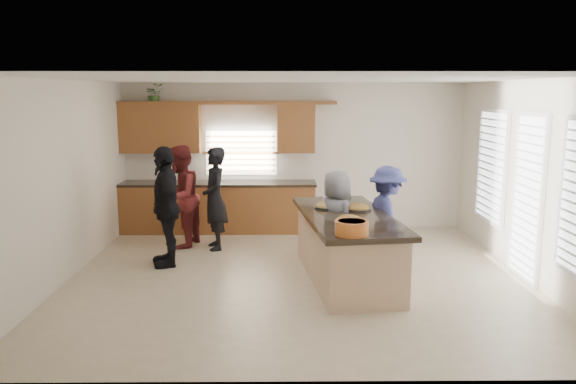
{
  "coord_description": "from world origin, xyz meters",
  "views": [
    {
      "loc": [
        -0.21,
        -7.78,
        2.63
      ],
      "look_at": [
        -0.12,
        0.5,
        1.15
      ],
      "focal_mm": 35.0,
      "sensor_mm": 36.0,
      "label": 1
    }
  ],
  "objects_px": {
    "salad_bowl": "(352,227)",
    "woman_left_front": "(166,206)",
    "island": "(346,249)",
    "woman_right_front": "(336,222)",
    "woman_right_back": "(387,218)",
    "woman_left_back": "(215,199)",
    "woman_left_mid": "(180,197)"
  },
  "relations": [
    {
      "from": "woman_left_mid",
      "to": "woman_right_front",
      "type": "height_order",
      "value": "woman_left_mid"
    },
    {
      "from": "woman_right_front",
      "to": "woman_left_back",
      "type": "bearing_deg",
      "value": 27.86
    },
    {
      "from": "island",
      "to": "woman_right_back",
      "type": "height_order",
      "value": "woman_right_back"
    },
    {
      "from": "woman_right_back",
      "to": "woman_left_front",
      "type": "bearing_deg",
      "value": 72.4
    },
    {
      "from": "woman_left_front",
      "to": "woman_right_back",
      "type": "bearing_deg",
      "value": 69.4
    },
    {
      "from": "woman_left_back",
      "to": "woman_left_front",
      "type": "bearing_deg",
      "value": -50.32
    },
    {
      "from": "salad_bowl",
      "to": "woman_right_front",
      "type": "relative_size",
      "value": 0.27
    },
    {
      "from": "woman_left_back",
      "to": "woman_left_mid",
      "type": "distance_m",
      "value": 0.62
    },
    {
      "from": "salad_bowl",
      "to": "woman_right_front",
      "type": "bearing_deg",
      "value": 91.55
    },
    {
      "from": "woman_left_back",
      "to": "woman_left_mid",
      "type": "bearing_deg",
      "value": -118.07
    },
    {
      "from": "woman_left_mid",
      "to": "woman_right_front",
      "type": "bearing_deg",
      "value": 74.52
    },
    {
      "from": "salad_bowl",
      "to": "woman_right_front",
      "type": "xyz_separation_m",
      "value": [
        -0.04,
        1.5,
        -0.29
      ]
    },
    {
      "from": "salad_bowl",
      "to": "woman_left_back",
      "type": "height_order",
      "value": "woman_left_back"
    },
    {
      "from": "woman_left_front",
      "to": "island",
      "type": "bearing_deg",
      "value": 58.29
    },
    {
      "from": "island",
      "to": "woman_right_front",
      "type": "distance_m",
      "value": 0.49
    },
    {
      "from": "woman_left_back",
      "to": "woman_right_back",
      "type": "relative_size",
      "value": 1.11
    },
    {
      "from": "salad_bowl",
      "to": "woman_left_front",
      "type": "xyz_separation_m",
      "value": [
        -2.6,
        1.86,
        -0.13
      ]
    },
    {
      "from": "salad_bowl",
      "to": "island",
      "type": "bearing_deg",
      "value": 86.07
    },
    {
      "from": "island",
      "to": "woman_left_mid",
      "type": "bearing_deg",
      "value": 139.25
    },
    {
      "from": "woman_left_mid",
      "to": "woman_right_back",
      "type": "distance_m",
      "value": 3.53
    },
    {
      "from": "island",
      "to": "woman_left_mid",
      "type": "relative_size",
      "value": 1.61
    },
    {
      "from": "woman_left_mid",
      "to": "woman_left_front",
      "type": "xyz_separation_m",
      "value": [
        -0.03,
        -1.04,
        0.04
      ]
    },
    {
      "from": "woman_right_front",
      "to": "island",
      "type": "bearing_deg",
      "value": 169.44
    },
    {
      "from": "woman_left_front",
      "to": "woman_right_back",
      "type": "relative_size",
      "value": 1.18
    },
    {
      "from": "island",
      "to": "salad_bowl",
      "type": "xyz_separation_m",
      "value": [
        -0.08,
        -1.14,
        0.59
      ]
    },
    {
      "from": "salad_bowl",
      "to": "woman_right_back",
      "type": "xyz_separation_m",
      "value": [
        0.73,
        1.63,
        -0.26
      ]
    },
    {
      "from": "island",
      "to": "woman_right_front",
      "type": "height_order",
      "value": "woman_right_front"
    },
    {
      "from": "woman_left_back",
      "to": "woman_right_back",
      "type": "distance_m",
      "value": 2.92
    },
    {
      "from": "island",
      "to": "woman_left_mid",
      "type": "distance_m",
      "value": 3.2
    },
    {
      "from": "woman_right_back",
      "to": "woman_right_front",
      "type": "xyz_separation_m",
      "value": [
        -0.77,
        -0.13,
        -0.03
      ]
    },
    {
      "from": "woman_left_mid",
      "to": "island",
      "type": "bearing_deg",
      "value": 69.88
    },
    {
      "from": "salad_bowl",
      "to": "woman_left_front",
      "type": "relative_size",
      "value": 0.22
    }
  ]
}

